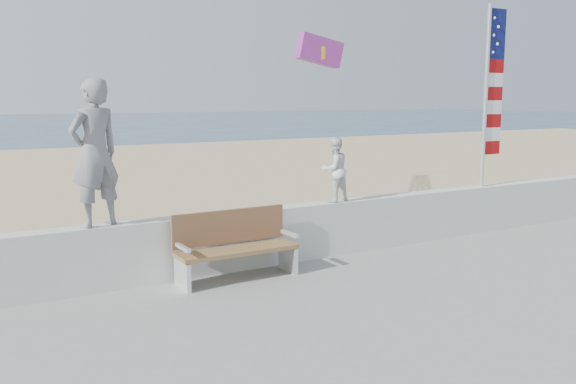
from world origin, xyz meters
name	(u,v)px	position (x,y,z in m)	size (l,w,h in m)	color
ground	(343,311)	(0.00, 0.00, 0.00)	(220.00, 220.00, 0.00)	#2F465F
sand	(141,206)	(0.00, 9.00, 0.04)	(90.00, 40.00, 0.08)	tan
seawall	(271,236)	(0.00, 2.00, 0.63)	(30.00, 0.35, 0.90)	silver
adult	(95,153)	(-2.70, 2.00, 2.08)	(0.73, 0.48, 2.00)	slate
child	(334,170)	(1.21, 2.00, 1.62)	(0.53, 0.41, 1.09)	silver
bench	(235,244)	(-0.86, 1.55, 0.69)	(1.80, 0.57, 1.00)	olive
flag	(491,88)	(4.89, 2.00, 2.99)	(0.50, 0.08, 3.50)	silver
parafoil_kite	(321,51)	(2.22, 3.97, 3.73)	(1.01, 0.34, 0.68)	red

